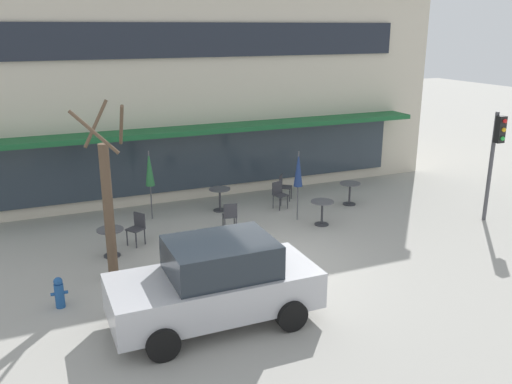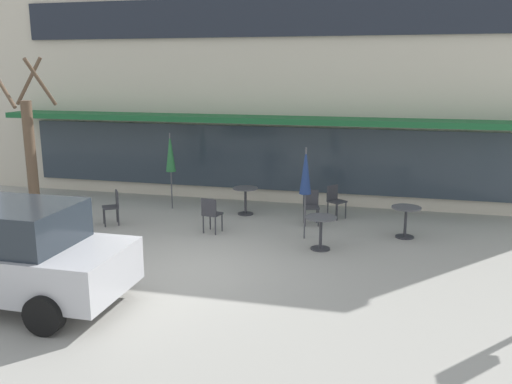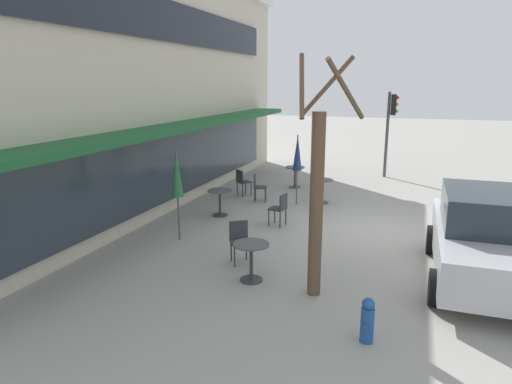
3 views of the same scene
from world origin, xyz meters
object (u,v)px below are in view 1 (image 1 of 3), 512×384
Objects in this scene: cafe_table_near_wall at (220,196)px; cafe_chair_1 at (279,193)px; cafe_chair_0 at (284,185)px; cafe_chair_3 at (137,226)px; fire_hydrant at (59,292)px; parked_sedan at (216,282)px; street_tree at (108,203)px; traffic_light_pole at (496,149)px; cafe_table_streetside at (322,209)px; cafe_chair_2 at (230,215)px; patio_umbrella_cream_folded at (298,170)px; cafe_table_by_tree at (350,190)px; cafe_table_mid_patio at (111,238)px; patio_umbrella_green_folded at (149,169)px.

cafe_chair_1 reaches higher than cafe_table_near_wall.
cafe_chair_0 is 5.88m from cafe_chair_3.
parked_sedan is at bearing -32.75° from fire_hydrant.
parked_sedan is at bearing -61.30° from street_tree.
cafe_table_near_wall is 8.65m from traffic_light_pole.
cafe_table_streetside is 0.85× the size of cafe_chair_2.
cafe_chair_2 is at bearing -176.72° from patio_umbrella_cream_folded.
cafe_chair_2 is at bearing -170.26° from cafe_table_by_tree.
cafe_table_mid_patio is 0.35× the size of patio_umbrella_cream_folded.
cafe_chair_3 is (0.81, 0.55, 0.01)m from cafe_table_mid_patio.
traffic_light_pole is 4.82× the size of fire_hydrant.
fire_hydrant is at bearing -163.91° from cafe_table_streetside.
patio_umbrella_cream_folded is (1.94, -1.77, 1.11)m from cafe_table_near_wall.
cafe_chair_2 reaches higher than fire_hydrant.
fire_hydrant is at bearing -140.63° from street_tree.
patio_umbrella_cream_folded reaches higher than cafe_table_streetside.
patio_umbrella_cream_folded reaches higher than fire_hydrant.
cafe_table_by_tree is at bearing -36.56° from cafe_chair_0.
cafe_chair_1 and cafe_chair_2 have the same top height.
cafe_table_mid_patio is 0.85× the size of cafe_chair_3.
patio_umbrella_cream_folded is at bearing 0.42° from cafe_chair_3.
cafe_table_streetside is at bearing 40.48° from parked_sedan.
cafe_table_mid_patio is 6.83m from cafe_chair_0.
patio_umbrella_green_folded is at bearing 66.65° from cafe_chair_3.
cafe_chair_2 is 5.71m from fire_hydrant.
cafe_chair_0 is (0.50, 2.02, -1.10)m from patio_umbrella_cream_folded.
cafe_table_by_tree is 0.85× the size of cafe_chair_2.
parked_sedan reaches higher than cafe_table_streetside.
patio_umbrella_cream_folded reaches higher than cafe_table_by_tree.
cafe_table_near_wall is at bearing -2.51° from patio_umbrella_green_folded.
traffic_light_pole is (9.60, -4.27, 0.67)m from patio_umbrella_green_folded.
parked_sedan is (-6.68, -5.48, 0.36)m from cafe_table_by_tree.
parked_sedan is 3.52m from fire_hydrant.
parked_sedan is at bearing -140.62° from cafe_table_by_tree.
street_tree is at bearing 118.70° from parked_sedan.
fire_hydrant is (-1.46, -2.35, -0.16)m from cafe_table_mid_patio.
traffic_light_pole is at bearing 13.92° from parked_sedan.
patio_umbrella_cream_folded is (5.81, 0.59, 1.11)m from cafe_table_mid_patio.
cafe_chair_1 is at bearing -14.71° from cafe_table_near_wall.
cafe_table_streetside is 6.29m from cafe_table_mid_patio.
street_tree is (-0.96, -1.83, 1.35)m from cafe_chair_3.
cafe_table_near_wall is 2.50m from patio_umbrella_green_folded.
traffic_light_pole is (3.08, -3.07, 1.78)m from cafe_table_by_tree.
parked_sedan is at bearing -166.08° from traffic_light_pole.
cafe_table_by_tree is (1.86, 1.37, 0.00)m from cafe_table_streetside.
cafe_table_by_tree is 0.18× the size of street_tree.
cafe_chair_2 reaches higher than cafe_table_mid_patio.
fire_hydrant is (-7.75, -2.23, -0.16)m from cafe_table_streetside.
cafe_chair_2 is 1.00× the size of cafe_chair_3.
cafe_chair_1 is at bearing 146.03° from traffic_light_pole.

